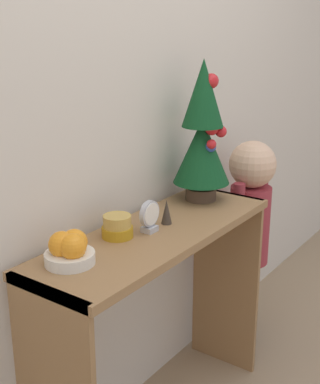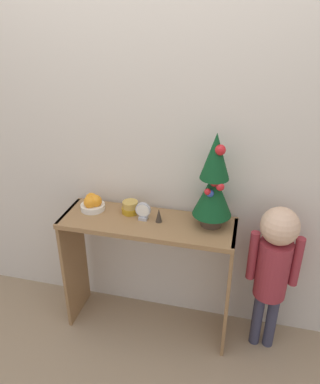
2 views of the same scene
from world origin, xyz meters
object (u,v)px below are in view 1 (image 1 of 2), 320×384
(desk_clock, at_px, (150,217))
(fruit_bowl, at_px, (70,249))
(figurine, at_px, (167,212))
(mini_tree, at_px, (203,133))
(child_figure, at_px, (250,213))
(singing_bowl, at_px, (117,227))

(desk_clock, bearing_deg, fruit_bowl, 172.94)
(desk_clock, distance_m, figurine, 0.10)
(fruit_bowl, distance_m, desk_clock, 0.34)
(fruit_bowl, bearing_deg, mini_tree, -0.31)
(mini_tree, height_order, child_figure, mini_tree)
(desk_clock, height_order, child_figure, child_figure)
(fruit_bowl, height_order, figurine, fruit_bowl)
(desk_clock, xyz_separation_m, child_figure, (0.78, -0.00, -0.22))
(fruit_bowl, relative_size, figurine, 1.69)
(desk_clock, relative_size, figurine, 1.25)
(fruit_bowl, relative_size, singing_bowl, 1.43)
(mini_tree, relative_size, singing_bowl, 5.29)
(singing_bowl, bearing_deg, child_figure, -4.12)
(fruit_bowl, xyz_separation_m, figurine, (0.44, -0.04, -0.00))
(mini_tree, xyz_separation_m, desk_clock, (-0.40, -0.04, -0.22))
(mini_tree, height_order, singing_bowl, mini_tree)
(figurine, bearing_deg, singing_bowl, 162.29)
(mini_tree, xyz_separation_m, fruit_bowl, (-0.74, 0.00, -0.23))
(singing_bowl, distance_m, child_figure, 0.90)
(fruit_bowl, xyz_separation_m, desk_clock, (0.34, -0.04, 0.01))
(fruit_bowl, distance_m, figurine, 0.44)
(desk_clock, xyz_separation_m, figurine, (0.10, -0.00, -0.01))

